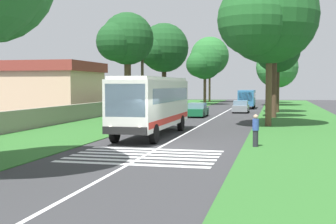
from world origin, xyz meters
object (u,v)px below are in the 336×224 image
at_px(roadside_tree_left_0, 163,49).
at_px(roadside_tree_right_0, 274,70).
at_px(roadside_building, 54,88).
at_px(pedestrian, 256,130).
at_px(roadside_tree_left_4, 204,63).
at_px(roadside_tree_right_2, 267,19).
at_px(roadside_tree_right_4, 276,68).
at_px(roadside_tree_right_3, 273,40).
at_px(coach_bus, 152,102).
at_px(trailing_car_0, 197,110).
at_px(roadside_tree_left_3, 126,41).
at_px(roadside_tree_right_1, 276,51).
at_px(utility_pole, 142,73).
at_px(trailing_minibus_0, 247,97).
at_px(roadside_tree_left_2, 209,57).
at_px(trailing_car_1, 241,107).

bearing_deg(roadside_tree_left_0, roadside_tree_right_0, -17.10).
height_order(roadside_tree_right_0, roadside_building, roadside_tree_right_0).
bearing_deg(pedestrian, roadside_tree_left_4, 11.68).
bearing_deg(pedestrian, roadside_tree_right_2, -1.12).
relative_size(roadside_tree_left_4, roadside_tree_right_4, 1.05).
bearing_deg(roadside_tree_right_3, coach_bus, 157.74).
bearing_deg(trailing_car_0, roadside_building, 91.91).
distance_m(roadside_tree_left_3, roadside_building, 14.44).
bearing_deg(roadside_tree_right_0, trailing_car_0, 168.80).
distance_m(roadside_tree_right_1, roadside_tree_right_4, 18.82).
bearing_deg(roadside_tree_right_4, pedestrian, 178.74).
bearing_deg(roadside_tree_right_3, utility_pole, 128.42).
xyz_separation_m(trailing_minibus_0, roadside_tree_right_4, (9.75, -3.90, 4.32)).
bearing_deg(roadside_tree_left_2, trailing_minibus_0, -158.71).
bearing_deg(roadside_tree_left_3, roadside_tree_left_2, -0.21).
xyz_separation_m(coach_bus, roadside_tree_left_2, (57.43, 4.54, 6.34)).
relative_size(trailing_car_1, roadside_tree_left_0, 0.44).
relative_size(trailing_car_0, roadside_tree_right_0, 0.51).
bearing_deg(roadside_tree_right_3, roadside_building, 91.90).
height_order(roadside_tree_right_0, roadside_tree_right_4, roadside_tree_right_4).
distance_m(trailing_car_1, trailing_minibus_0, 9.83).
xyz_separation_m(trailing_minibus_0, roadside_tree_left_0, (-17.04, 7.78, 5.46)).
relative_size(roadside_tree_right_3, pedestrian, 5.96).
distance_m(trailing_minibus_0, roadside_tree_left_2, 24.13).
distance_m(roadside_tree_left_0, utility_pole, 9.76).
bearing_deg(utility_pole, trailing_car_0, -22.07).
xyz_separation_m(trailing_minibus_0, roadside_building, (-18.58, 19.52, 1.37)).
height_order(roadside_tree_left_3, roadside_tree_right_3, roadside_tree_right_3).
relative_size(trailing_car_0, roadside_tree_left_2, 0.35).
bearing_deg(trailing_car_1, roadside_tree_right_3, -155.49).
bearing_deg(roadside_tree_right_0, trailing_car_1, 172.84).
distance_m(trailing_minibus_0, roadside_tree_right_0, 20.84).
bearing_deg(roadside_tree_left_2, trailing_car_0, -173.54).
height_order(roadside_tree_right_2, roadside_building, roadside_tree_right_2).
distance_m(trailing_car_1, roadside_tree_right_2, 19.46).
relative_size(roadside_tree_left_3, pedestrian, 5.51).
relative_size(roadside_tree_left_3, roadside_building, 0.96).
bearing_deg(trailing_car_0, trailing_minibus_0, -12.22).
relative_size(roadside_tree_right_3, roadside_tree_right_4, 1.09).
distance_m(roadside_tree_right_3, pedestrian, 23.22).
bearing_deg(roadside_tree_right_4, roadside_tree_left_2, 46.21).
bearing_deg(roadside_tree_left_3, utility_pole, -62.69).
height_order(roadside_tree_right_2, pedestrian, roadside_tree_right_2).
xyz_separation_m(roadside_tree_left_0, roadside_tree_left_4, (27.02, -0.24, -0.25)).
bearing_deg(coach_bus, roadside_tree_left_0, 11.75).
bearing_deg(roadside_tree_left_2, coach_bus, -175.48).
bearing_deg(roadside_tree_right_1, roadside_building, 112.24).
height_order(coach_bus, trailing_minibus_0, coach_bus).
height_order(roadside_tree_right_1, roadside_building, roadside_tree_right_1).
relative_size(trailing_car_1, pedestrian, 2.54).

